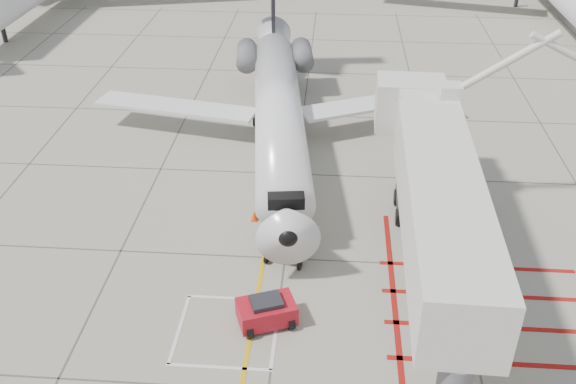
# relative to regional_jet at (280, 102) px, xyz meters

# --- Properties ---
(ground_plane) EXTENTS (260.00, 260.00, 0.00)m
(ground_plane) POSITION_rel_regional_jet_xyz_m (1.01, -13.19, -4.02)
(ground_plane) COLOR #9F9C89
(ground_plane) RESTS_ON ground
(regional_jet) EXTENTS (27.78, 33.33, 8.04)m
(regional_jet) POSITION_rel_regional_jet_xyz_m (0.00, 0.00, 0.00)
(regional_jet) COLOR silver
(regional_jet) RESTS_ON ground_plane
(jet_bridge) EXTENTS (10.03, 20.44, 8.09)m
(jet_bridge) POSITION_rel_regional_jet_xyz_m (7.56, -11.33, 0.03)
(jet_bridge) COLOR silver
(jet_bridge) RESTS_ON ground_plane
(pushback_tug) EXTENTS (2.71, 2.20, 1.37)m
(pushback_tug) POSITION_rel_regional_jet_xyz_m (0.60, -13.61, -3.34)
(pushback_tug) COLOR #AF111E
(pushback_tug) RESTS_ON ground_plane
(baggage_cart) EXTENTS (2.34, 1.78, 1.32)m
(baggage_cart) POSITION_rel_regional_jet_xyz_m (1.08, -9.27, -3.36)
(baggage_cart) COLOR slate
(baggage_cart) RESTS_ON ground_plane
(ground_power_unit) EXTENTS (2.59, 1.65, 1.96)m
(ground_power_unit) POSITION_rel_regional_jet_xyz_m (8.92, -9.38, -3.04)
(ground_power_unit) COLOR silver
(ground_power_unit) RESTS_ON ground_plane
(cone_nose) EXTENTS (0.39, 0.39, 0.54)m
(cone_nose) POSITION_rel_regional_jet_xyz_m (-0.82, -6.08, -3.75)
(cone_nose) COLOR #ED3F0C
(cone_nose) RESTS_ON ground_plane
(cone_side) EXTENTS (0.41, 0.41, 0.57)m
(cone_side) POSITION_rel_regional_jet_xyz_m (-0.09, -4.23, -3.74)
(cone_side) COLOR orange
(cone_side) RESTS_ON ground_plane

